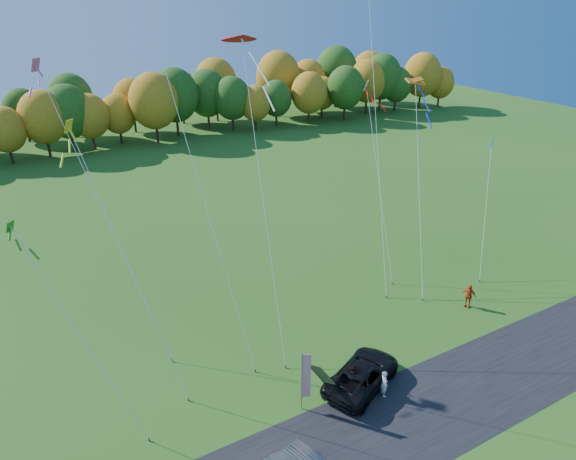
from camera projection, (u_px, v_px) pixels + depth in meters
ground at (340, 382)px, 28.93m from camera, size 160.00×160.00×0.00m
asphalt_strip at (386, 430)px, 25.77m from camera, size 90.00×6.00×0.01m
tree_line at (118, 146)px, 72.26m from camera, size 116.00×12.00×10.00m
black_suv at (362, 374)px, 28.38m from camera, size 5.88×4.39×1.48m
person_tailgate_a at (384, 383)px, 27.64m from camera, size 0.53×0.67×1.61m
person_tailgate_b at (352, 379)px, 27.87m from camera, size 0.86×1.00×1.75m
person_east at (468, 296)px, 35.41m from camera, size 0.84×1.10×1.74m
feather_flag at (305, 375)px, 26.13m from camera, size 0.45×0.24×3.65m
kite_delta_blue at (170, 85)px, 25.72m from camera, size 5.66×10.41×32.30m
kite_parafoil_orange at (374, 90)px, 36.86m from camera, size 6.87×12.67×27.35m
kite_delta_red at (263, 193)px, 30.34m from camera, size 3.35×10.17×18.70m
kite_parafoil_rainbow at (419, 186)px, 37.32m from camera, size 5.92×8.08×14.45m
kite_diamond_yellow at (132, 271)px, 25.64m from camera, size 3.52×5.16×14.92m
kite_diamond_green at (83, 339)px, 23.56m from camera, size 4.11×4.51×11.30m
kite_diamond_white at (379, 182)px, 38.11m from camera, size 1.68×6.64×14.31m
kite_diamond_pink at (105, 216)px, 29.49m from camera, size 4.20×9.02×16.99m
kite_diamond_blue_low at (486, 210)px, 39.36m from camera, size 4.61×4.80×9.70m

